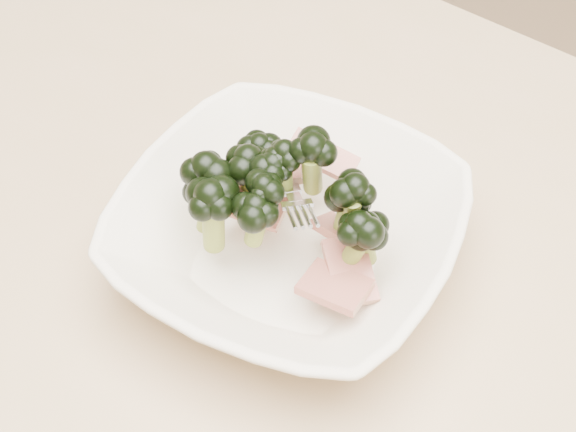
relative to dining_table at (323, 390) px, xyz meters
The scene contains 2 objects.
dining_table is the anchor object (origin of this frame).
broccoli_dish 0.15m from the dining_table, 153.08° to the left, with size 0.29×0.29×0.12m.
Camera 1 is at (0.17, -0.27, 1.25)m, focal length 50.00 mm.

